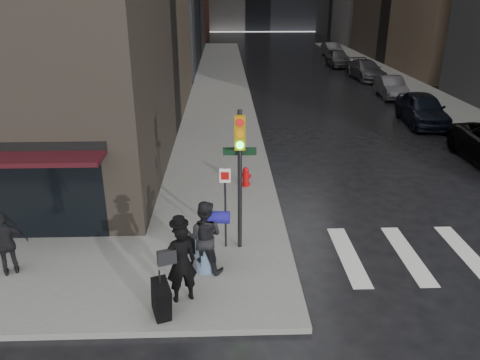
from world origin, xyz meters
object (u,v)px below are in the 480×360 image
at_px(parked_car_5, 332,50).
at_px(parked_car_2, 391,87).
at_px(man_overcoat, 177,269).
at_px(fire_hydrant, 246,177).
at_px(parked_car_3, 366,70).
at_px(traffic_light, 238,163).
at_px(man_greycoat, 7,244).
at_px(parked_car_1, 422,109).
at_px(parked_car_4, 338,58).
at_px(man_jeans, 204,237).

bearing_deg(parked_car_5, parked_car_2, -93.17).
distance_m(man_overcoat, fire_hydrant, 6.85).
height_order(parked_car_3, parked_car_5, parked_car_3).
height_order(traffic_light, fire_hydrant, traffic_light).
distance_m(man_greycoat, parked_car_5, 43.18).
distance_m(traffic_light, parked_car_5, 40.46).
height_order(fire_hydrant, parked_car_5, parked_car_5).
height_order(man_overcoat, parked_car_5, man_overcoat).
relative_size(fire_hydrant, parked_car_1, 0.15).
xyz_separation_m(traffic_light, fire_hydrant, (0.39, 4.27, -2.11)).
xyz_separation_m(man_greycoat, parked_car_4, (15.61, 33.33, -0.21)).
relative_size(parked_car_2, parked_car_4, 0.92).
relative_size(man_jeans, parked_car_5, 0.43).
relative_size(man_jeans, traffic_light, 0.50).
distance_m(parked_car_1, parked_car_3, 13.16).
relative_size(parked_car_1, parked_car_3, 0.96).
distance_m(fire_hydrant, parked_car_4, 29.68).
bearing_deg(man_greycoat, man_overcoat, 135.67).
bearing_deg(parked_car_2, man_greycoat, -124.35).
bearing_deg(parked_car_2, parked_car_5, 92.93).
xyz_separation_m(parked_car_2, parked_car_3, (0.22, 6.57, 0.05)).
bearing_deg(man_jeans, man_overcoat, 80.95).
distance_m(man_jeans, parked_car_2, 23.21).
bearing_deg(man_jeans, parked_car_5, -92.74).
distance_m(man_overcoat, parked_car_4, 36.49).
xyz_separation_m(man_jeans, parked_car_2, (11.38, 20.23, -0.42)).
relative_size(fire_hydrant, parked_car_5, 0.16).
height_order(man_jeans, parked_car_3, man_jeans).
bearing_deg(parked_car_2, man_overcoat, -114.82).
distance_m(parked_car_3, parked_car_4, 6.60).
xyz_separation_m(man_jeans, parked_car_3, (11.60, 26.79, -0.37)).
bearing_deg(parked_car_4, parked_car_5, 82.15).
bearing_deg(traffic_light, parked_car_5, 75.60).
bearing_deg(man_greycoat, parked_car_4, -141.84).
distance_m(parked_car_2, parked_car_5, 19.71).
bearing_deg(parked_car_4, man_greycoat, -115.11).
bearing_deg(man_jeans, traffic_light, -116.05).
xyz_separation_m(man_jeans, parked_car_4, (10.91, 33.36, -0.34)).
bearing_deg(parked_car_1, man_greycoat, -133.91).
bearing_deg(man_overcoat, man_jeans, -132.65).
height_order(man_jeans, man_greycoat, man_jeans).
distance_m(man_jeans, parked_car_5, 41.64).
relative_size(traffic_light, parked_car_5, 0.87).
xyz_separation_m(man_overcoat, man_greycoat, (-4.16, 1.32, -0.07)).
xyz_separation_m(parked_car_2, parked_car_4, (-0.48, 13.13, 0.08)).
distance_m(man_jeans, man_greycoat, 4.70).
bearing_deg(parked_car_2, fire_hydrant, -120.02).
xyz_separation_m(parked_car_3, parked_car_4, (-0.70, 6.57, 0.03)).
xyz_separation_m(man_jeans, fire_hydrant, (1.24, 5.30, -0.62)).
relative_size(man_overcoat, traffic_light, 0.55).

